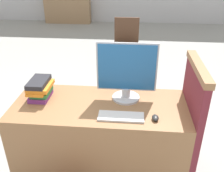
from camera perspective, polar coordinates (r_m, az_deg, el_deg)
name	(u,v)px	position (r m, az deg, el deg)	size (l,w,h in m)	color
desk	(100,139)	(2.35, -2.66, -11.92)	(1.49, 0.65, 0.74)	#8C603D
carrel_divider	(189,125)	(2.26, 17.14, -8.51)	(0.07, 0.64, 1.14)	maroon
monitor	(127,73)	(2.10, 3.36, 3.10)	(0.51, 0.24, 0.51)	#B7B7BC
keyboard	(121,117)	(1.96, 2.07, -7.01)	(0.36, 0.14, 0.02)	silver
mouse	(155,118)	(1.96, 9.87, -7.17)	(0.05, 0.08, 0.04)	#262626
book_stack	(40,89)	(2.27, -16.10, -0.58)	(0.18, 0.28, 0.17)	#7A3384
far_chair	(126,41)	(4.52, 3.27, 10.17)	(0.44, 0.44, 0.90)	#4C3323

